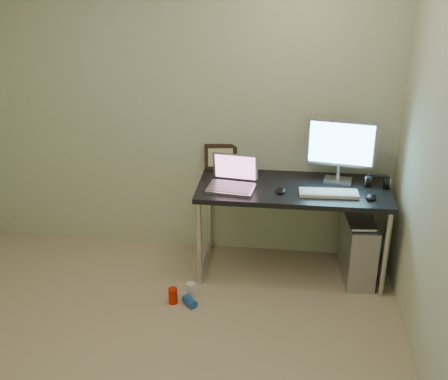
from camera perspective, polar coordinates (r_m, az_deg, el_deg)
wall_back at (r=4.58m, az=-4.51°, el=8.26°), size 3.50×0.02×2.50m
desk at (r=4.40m, az=7.03°, el=-0.67°), size 1.48×0.65×0.75m
tower_computer at (r=4.59m, az=13.44°, el=-5.84°), size 0.26×0.51×0.54m
cable_a at (r=4.79m, az=12.65°, el=-2.47°), size 0.01×0.16×0.69m
cable_b at (r=4.79m, az=13.72°, el=-2.84°), size 0.02×0.11×0.71m
can_red at (r=4.28m, az=-5.21°, el=-10.65°), size 0.07×0.07×0.12m
can_white at (r=4.32m, az=-3.38°, el=-10.16°), size 0.09×0.09×0.13m
can_blue at (r=4.26m, az=-3.51°, el=-11.25°), size 0.13×0.13×0.06m
laptop at (r=4.31m, az=0.90°, el=1.03°), size 0.39×0.33×0.24m
monitor at (r=4.42m, az=11.77°, el=4.40°), size 0.53×0.19×0.50m
keyboard at (r=4.26m, az=10.58°, el=-0.32°), size 0.44×0.16×0.03m
mouse_right at (r=4.26m, az=14.71°, el=-0.59°), size 0.09×0.13×0.04m
mouse_left at (r=4.26m, az=5.81°, el=0.09°), size 0.08×0.13×0.04m
headphones at (r=4.49m, az=15.33°, el=0.79°), size 0.19×0.11×0.12m
picture_frame at (r=4.63m, az=-0.33°, el=3.38°), size 0.28×0.11×0.22m
webcam at (r=4.62m, az=1.48°, el=2.95°), size 0.04×0.03×0.11m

